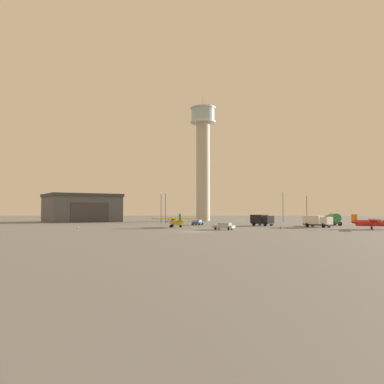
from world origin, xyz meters
The scene contains 17 objects.
ground_plane centered at (0.00, 0.00, 0.00)m, with size 400.00×400.00×0.00m, color slate.
control_tower centered at (0.30, 70.72, 24.75)m, with size 9.23×9.23×45.51m.
hangar centered at (-40.65, 59.36, 4.66)m, with size 30.15×29.36×9.27m.
airplane_red centered at (35.67, 10.46, 1.41)m, with size 8.00×10.19×3.03m.
airplane_yellow centered at (-4.83, 16.46, 1.43)m, with size 10.20×8.07×3.07m.
truck_fuel_tanker_green centered at (33.76, 29.47, 1.67)m, with size 3.41×6.12×3.04m.
truck_box_white centered at (27.04, 19.34, 1.52)m, with size 5.86×6.60×2.64m.
truck_box_black centered at (15.65, 27.05, 1.56)m, with size 5.64×5.88×2.73m.
car_blue centered at (-0.43, 31.26, 0.74)m, with size 3.07×4.70×1.37m.
car_silver centered at (5.63, 7.44, 0.74)m, with size 4.61×3.50×1.37m.
light_post_west centered at (-10.88, 49.30, 5.55)m, with size 0.44×0.44×9.40m.
light_post_east centered at (25.53, 51.96, 5.68)m, with size 0.44×0.44×9.66m.
light_post_north centered at (-11.38, 42.50, 5.32)m, with size 0.44×0.44×8.96m.
light_post_centre centered at (31.59, 46.91, 5.03)m, with size 0.44×0.44×8.42m.
traffic_cone_near_left centered at (17.90, 13.84, 0.33)m, with size 0.36×0.36×0.68m.
traffic_cone_near_right centered at (-24.88, 10.58, 0.27)m, with size 0.36×0.36×0.56m.
traffic_cone_mid_apron centered at (17.75, 11.42, 0.31)m, with size 0.36×0.36×0.63m.
Camera 1 is at (2.93, -69.81, 3.88)m, focal length 36.29 mm.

